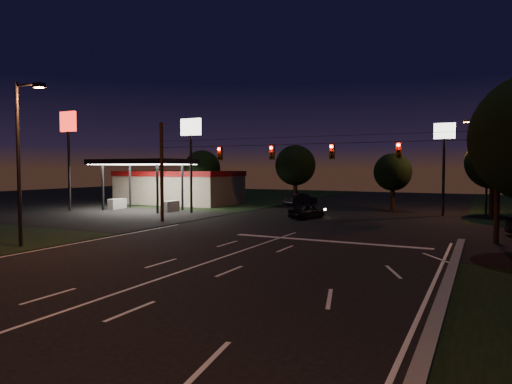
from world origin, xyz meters
The scene contains 19 objects.
ground centered at (0.00, 0.00, 0.00)m, with size 140.00×140.00×0.00m, color black.
cross_street_left centered at (-20.00, 16.00, 0.00)m, with size 20.00×16.00×0.02m, color black.
center_line centered at (0.00, -6.00, 0.01)m, with size 0.14×40.00×0.01m, color silver.
stop_bar centered at (3.00, 11.50, 0.01)m, with size 12.00×0.50×0.01m, color silver.
utility_pole_right centered at (12.00, 15.00, 0.00)m, with size 0.30×0.30×9.00m, color black.
utility_pole_left centered at (-12.00, 15.00, 0.00)m, with size 0.28×0.28×8.00m, color black.
signal_span centered at (0.00, 14.96, 5.50)m, with size 24.00×0.40×1.56m.
gas_station centered at (-21.86, 30.39, 2.38)m, with size 14.20×16.10×5.25m.
pole_sign_left_near centered at (-14.00, 22.00, 6.98)m, with size 2.20×0.30×9.10m.
pole_sign_left_far centered at (-26.00, 18.00, 7.61)m, with size 2.00×0.30×10.00m.
pole_sign_right centered at (8.00, 30.00, 6.24)m, with size 1.80×0.30×8.40m.
street_light_left centered at (-11.24, 2.00, 5.24)m, with size 2.20×0.35×9.00m.
street_light_right_far centered at (11.24, 32.00, 5.24)m, with size 2.20×0.35×9.00m.
tree_far_a centered at (-17.98, 30.12, 4.26)m, with size 4.20×4.20×6.42m.
tree_far_b centered at (-7.98, 34.13, 4.61)m, with size 4.60×4.60×6.98m.
tree_far_c centered at (3.02, 33.10, 3.90)m, with size 3.80×3.80×5.86m.
tree_far_d centered at (12.02, 31.13, 4.83)m, with size 4.80×4.80×7.30m.
car_oncoming_a centered at (-2.32, 22.41, 0.66)m, with size 1.56×3.88×1.32m, color black.
car_oncoming_b centered at (-7.74, 34.99, 0.73)m, with size 1.55×4.44×1.46m, color black.
Camera 1 is at (11.33, -14.48, 4.35)m, focal length 32.00 mm.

